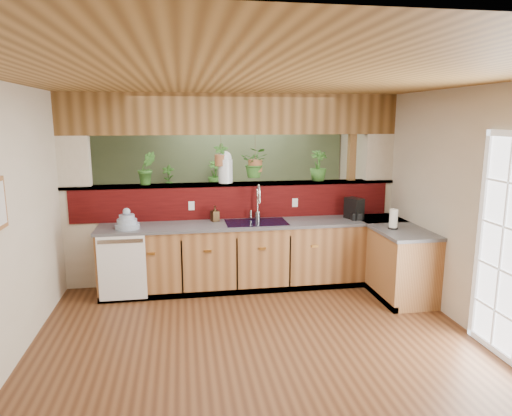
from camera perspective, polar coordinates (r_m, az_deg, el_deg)
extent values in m
cube|color=#512E19|center=(5.45, -0.92, -13.46)|extent=(4.60, 7.00, 0.01)
cube|color=brown|center=(4.97, -1.01, 14.99)|extent=(4.60, 7.00, 0.01)
cube|color=beige|center=(8.49, -4.41, 4.54)|extent=(4.60, 0.02, 2.60)
cube|color=beige|center=(1.85, 16.20, -20.82)|extent=(4.60, 0.02, 2.60)
cube|color=beige|center=(5.24, -26.70, -0.69)|extent=(0.02, 7.00, 2.60)
cube|color=beige|center=(5.84, 21.99, 0.78)|extent=(0.02, 7.00, 2.60)
cube|color=beige|center=(6.49, -2.68, -3.08)|extent=(4.60, 0.15, 1.35)
cube|color=#400808|center=(6.31, -2.63, 0.69)|extent=(4.40, 0.02, 0.45)
cube|color=brown|center=(6.36, -2.74, 3.00)|extent=(4.60, 0.21, 0.04)
cube|color=brown|center=(6.29, -2.82, 11.64)|extent=(4.60, 0.15, 0.55)
cube|color=beige|center=(6.43, -21.79, 5.28)|extent=(0.40, 0.15, 0.70)
cube|color=beige|center=(6.88, 14.99, 6.02)|extent=(0.40, 0.15, 0.70)
cube|color=brown|center=(6.77, 11.72, 2.68)|extent=(0.10, 0.10, 2.60)
cube|color=brown|center=(6.36, -2.74, 3.00)|extent=(4.60, 0.21, 0.04)
cube|color=brown|center=(6.29, -2.82, 11.64)|extent=(4.60, 0.15, 0.55)
cube|color=#5A6D4B|center=(8.47, -4.40, 4.53)|extent=(4.55, 0.02, 2.55)
cube|color=brown|center=(6.23, 0.04, -6.01)|extent=(4.10, 0.60, 0.86)
cube|color=#4B4B50|center=(6.11, 0.04, -1.98)|extent=(4.14, 0.64, 0.04)
cube|color=brown|center=(6.35, 16.58, -6.16)|extent=(0.60, 1.48, 0.86)
cube|color=#4B4B50|center=(6.24, 16.81, -2.20)|extent=(0.64, 1.52, 0.04)
cube|color=brown|center=(6.73, 14.97, -5.10)|extent=(0.60, 0.60, 0.86)
cube|color=#4B4B50|center=(6.62, 15.16, -1.36)|extent=(0.64, 0.64, 0.04)
cube|color=black|center=(6.11, 0.46, -10.25)|extent=(4.10, 0.06, 0.08)
cube|color=black|center=(6.36, 14.17, -9.70)|extent=(0.06, 1.48, 0.08)
cube|color=white|center=(5.90, -16.40, -7.26)|extent=(0.58, 0.02, 0.82)
cube|color=#B7B7B2|center=(5.79, -16.60, -4.01)|extent=(0.54, 0.01, 0.05)
cube|color=black|center=(6.11, 0.04, -1.93)|extent=(0.82, 0.50, 0.03)
cube|color=black|center=(6.11, -1.72, -2.78)|extent=(0.34, 0.40, 0.16)
cube|color=black|center=(6.17, 1.78, -2.64)|extent=(0.34, 0.40, 0.16)
cylinder|color=#B7B7B2|center=(6.30, 0.19, -0.91)|extent=(0.07, 0.07, 0.11)
cylinder|color=#B7B7B2|center=(6.26, 0.19, 0.79)|extent=(0.03, 0.03, 0.30)
torus|color=#B7B7B2|center=(6.17, 0.31, 2.02)|extent=(0.21, 0.09, 0.22)
cylinder|color=#B7B7B2|center=(6.08, 0.45, 1.19)|extent=(0.03, 0.03, 0.13)
cylinder|color=#B7B7B2|center=(6.28, -0.67, -0.75)|extent=(0.03, 0.03, 0.11)
cylinder|color=#8A9BB3|center=(5.97, -15.79, -2.19)|extent=(0.31, 0.31, 0.07)
cylinder|color=#8A9BB3|center=(5.96, -15.82, -1.61)|extent=(0.25, 0.25, 0.06)
cylinder|color=#8A9BB3|center=(5.95, -15.85, -1.08)|extent=(0.19, 0.19, 0.06)
sphere|color=#8A9BB3|center=(5.93, -15.89, -0.44)|extent=(0.10, 0.10, 0.10)
imported|color=#352413|center=(6.17, -5.16, -0.69)|extent=(0.12, 0.13, 0.21)
cube|color=black|center=(6.44, 12.16, -0.05)|extent=(0.16, 0.25, 0.29)
cube|color=black|center=(6.38, 12.41, -1.05)|extent=(0.14, 0.10, 0.10)
cylinder|color=silver|center=(6.40, 12.33, -0.66)|extent=(0.08, 0.08, 0.08)
cylinder|color=black|center=(6.01, 16.75, -2.40)|extent=(0.12, 0.12, 0.02)
cylinder|color=#B7B7B2|center=(5.98, 16.81, -1.24)|extent=(0.02, 0.02, 0.27)
cylinder|color=white|center=(5.98, 16.81, -1.24)|extent=(0.10, 0.10, 0.23)
cylinder|color=silver|center=(6.32, -3.84, 4.63)|extent=(0.20, 0.20, 0.33)
sphere|color=silver|center=(6.30, -3.86, 6.30)|extent=(0.17, 0.17, 0.17)
imported|color=#2E6221|center=(6.30, -13.50, 4.86)|extent=(0.29, 0.25, 0.44)
imported|color=#2E6221|center=(6.57, 7.80, 5.26)|extent=(0.26, 0.26, 0.43)
cylinder|color=brown|center=(6.28, -4.40, 7.82)|extent=(0.01, 0.01, 0.28)
cylinder|color=brown|center=(6.30, -4.38, 5.99)|extent=(0.18, 0.18, 0.15)
imported|color=#2E6221|center=(6.28, -4.41, 8.09)|extent=(0.21, 0.16, 0.38)
cylinder|color=brown|center=(6.35, -0.10, 7.51)|extent=(0.01, 0.01, 0.37)
cylinder|color=brown|center=(6.37, -0.10, 5.32)|extent=(0.19, 0.19, 0.17)
imported|color=#2E6221|center=(6.35, -0.10, 7.55)|extent=(0.46, 0.44, 0.42)
cube|color=black|center=(8.34, -7.73, -1.21)|extent=(1.64, 0.47, 1.08)
imported|color=#2E6221|center=(8.22, -10.90, 3.83)|extent=(0.25, 0.20, 0.42)
imported|color=#2E6221|center=(8.23, -5.14, 4.21)|extent=(0.35, 0.35, 0.48)
imported|color=#2E6221|center=(7.53, 6.34, -3.85)|extent=(0.63, 0.56, 0.66)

